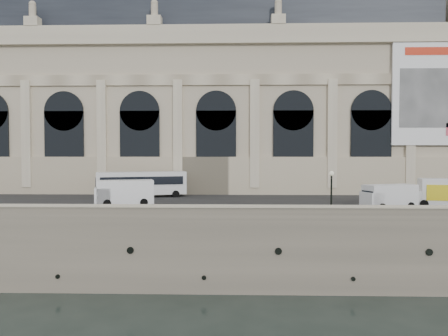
{
  "coord_description": "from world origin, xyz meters",
  "views": [
    {
      "loc": [
        -1.43,
        -34.97,
        11.52
      ],
      "look_at": [
        -2.99,
        22.0,
        9.53
      ],
      "focal_mm": 35.0,
      "sensor_mm": 36.0,
      "label": 1
    }
  ],
  "objects_px": {
    "bus_left": "(142,183)",
    "lamp_right": "(331,195)",
    "van_b": "(122,193)",
    "box_truck": "(447,193)",
    "van_c": "(387,197)"
  },
  "relations": [
    {
      "from": "lamp_right",
      "to": "van_b",
      "type": "bearing_deg",
      "value": 157.8
    },
    {
      "from": "bus_left",
      "to": "lamp_right",
      "type": "relative_size",
      "value": 2.75
    },
    {
      "from": "van_c",
      "to": "lamp_right",
      "type": "bearing_deg",
      "value": -137.9
    },
    {
      "from": "van_b",
      "to": "lamp_right",
      "type": "height_order",
      "value": "lamp_right"
    },
    {
      "from": "van_c",
      "to": "box_truck",
      "type": "distance_m",
      "value": 6.95
    },
    {
      "from": "bus_left",
      "to": "van_b",
      "type": "distance_m",
      "value": 8.19
    },
    {
      "from": "bus_left",
      "to": "van_b",
      "type": "xyz_separation_m",
      "value": [
        -0.32,
        -8.18,
        -0.43
      ]
    },
    {
      "from": "van_b",
      "to": "van_c",
      "type": "relative_size",
      "value": 1.1
    },
    {
      "from": "bus_left",
      "to": "lamp_right",
      "type": "distance_m",
      "value": 25.54
    },
    {
      "from": "van_b",
      "to": "van_c",
      "type": "xyz_separation_m",
      "value": [
        26.71,
        -2.05,
        -0.13
      ]
    },
    {
      "from": "van_c",
      "to": "lamp_right",
      "type": "xyz_separation_m",
      "value": [
        -6.74,
        -6.1,
        0.77
      ]
    },
    {
      "from": "box_truck",
      "to": "lamp_right",
      "type": "bearing_deg",
      "value": -149.13
    },
    {
      "from": "van_b",
      "to": "box_truck",
      "type": "relative_size",
      "value": 0.85
    },
    {
      "from": "van_b",
      "to": "lamp_right",
      "type": "bearing_deg",
      "value": -22.2
    },
    {
      "from": "van_b",
      "to": "lamp_right",
      "type": "relative_size",
      "value": 1.59
    }
  ]
}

